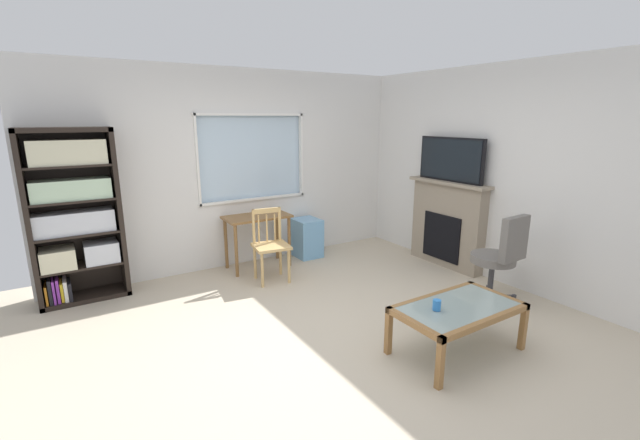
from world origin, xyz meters
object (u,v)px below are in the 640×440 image
object	(u,v)px
desk_under_window	(257,225)
plastic_drawer_unit	(307,238)
coffee_table	(458,312)
office_chair	(501,254)
bookshelf	(74,212)
sippy_cup	(437,305)
wooden_chair	(270,244)
fireplace	(447,224)
tv	(451,159)

from	to	relation	value
desk_under_window	plastic_drawer_unit	size ratio (longest dim) A/B	1.54
coffee_table	office_chair	bearing A→B (deg)	20.50
bookshelf	plastic_drawer_unit	distance (m)	2.98
sippy_cup	bookshelf	bearing A→B (deg)	129.50
plastic_drawer_unit	sippy_cup	distance (m)	2.94
desk_under_window	wooden_chair	world-z (taller)	wooden_chair
plastic_drawer_unit	fireplace	world-z (taller)	fireplace
bookshelf	tv	distance (m)	4.55
bookshelf	sippy_cup	distance (m)	3.87
sippy_cup	desk_under_window	bearing A→B (deg)	97.00
plastic_drawer_unit	office_chair	world-z (taller)	office_chair
desk_under_window	tv	world-z (taller)	tv
office_chair	sippy_cup	bearing A→B (deg)	-164.08
bookshelf	tv	world-z (taller)	bookshelf
bookshelf	office_chair	size ratio (longest dim) A/B	1.90
wooden_chair	tv	world-z (taller)	tv
desk_under_window	coffee_table	distance (m)	2.96
wooden_chair	sippy_cup	size ratio (longest dim) A/B	10.00
tv	sippy_cup	size ratio (longest dim) A/B	11.33
fireplace	coffee_table	world-z (taller)	fireplace
wooden_chair	bookshelf	bearing A→B (deg)	163.00
fireplace	plastic_drawer_unit	bearing A→B (deg)	136.65
plastic_drawer_unit	coffee_table	distance (m)	2.95
sippy_cup	coffee_table	bearing A→B (deg)	-10.75
bookshelf	office_chair	xyz separation A→B (m)	(3.87, -2.55, -0.45)
desk_under_window	plastic_drawer_unit	bearing A→B (deg)	3.58
wooden_chair	desk_under_window	bearing A→B (deg)	83.61
tv	wooden_chair	bearing A→B (deg)	160.93
desk_under_window	sippy_cup	world-z (taller)	desk_under_window
desk_under_window	wooden_chair	xyz separation A→B (m)	(-0.06, -0.51, -0.13)
fireplace	office_chair	distance (m)	1.23
office_chair	sippy_cup	xyz separation A→B (m)	(-1.43, -0.41, -0.08)
plastic_drawer_unit	sippy_cup	size ratio (longest dim) A/B	6.22
office_chair	fireplace	bearing A→B (deg)	68.52
bookshelf	desk_under_window	distance (m)	2.13
bookshelf	office_chair	bearing A→B (deg)	-33.43
desk_under_window	coffee_table	xyz separation A→B (m)	(0.57, -2.89, -0.22)
fireplace	office_chair	bearing A→B (deg)	-111.48
plastic_drawer_unit	fireplace	bearing A→B (deg)	-43.35
desk_under_window	fireplace	xyz separation A→B (m)	(2.23, -1.30, -0.01)
desk_under_window	fireplace	distance (m)	2.58
tv	coffee_table	size ratio (longest dim) A/B	0.93
bookshelf	plastic_drawer_unit	xyz separation A→B (m)	(2.89, -0.06, -0.72)
office_chair	coffee_table	world-z (taller)	office_chair
bookshelf	desk_under_window	world-z (taller)	bookshelf
plastic_drawer_unit	desk_under_window	bearing A→B (deg)	-176.42
bookshelf	office_chair	distance (m)	4.65
wooden_chair	fireplace	distance (m)	2.42
plastic_drawer_unit	office_chair	size ratio (longest dim) A/B	0.56
desk_under_window	coffee_table	world-z (taller)	desk_under_window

